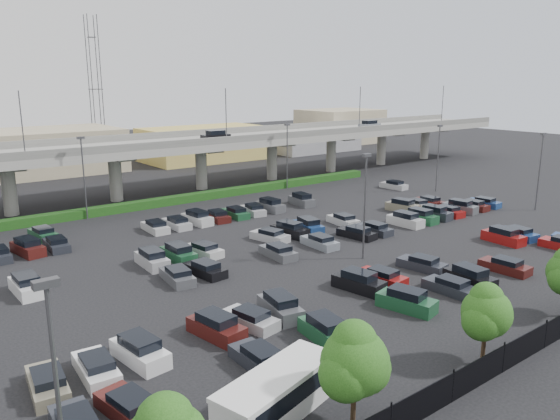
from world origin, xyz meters
name	(u,v)px	position (x,y,z in m)	size (l,w,h in m)	color
ground	(309,240)	(0.00, 0.00, 0.00)	(280.00, 280.00, 0.00)	black
overpass	(171,148)	(-0.17, 31.98, 6.97)	(150.00, 13.00, 15.80)	gray
hedge	(196,197)	(0.00, 25.00, 0.55)	(66.00, 1.60, 1.10)	#123D12
shuttle_bus	(277,393)	(-22.20, -23.15, 1.32)	(7.97, 4.40, 2.43)	white
parked_cars	(318,243)	(-1.50, -3.05, 0.63)	(62.83, 41.66, 1.67)	#252830
light_poles	(268,185)	(-4.13, 2.00, 6.24)	(66.90, 48.38, 10.30)	#444449
distant_buildings	(160,145)	(12.38, 61.81, 3.74)	(138.00, 24.00, 9.00)	gray
comm_tower	(95,86)	(4.00, 74.00, 15.61)	(2.40, 2.40, 30.00)	#444449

